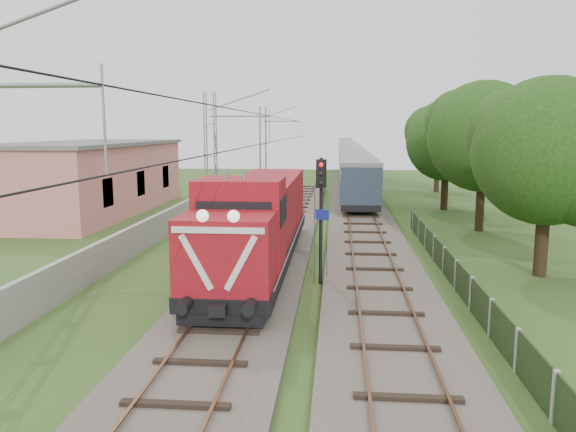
# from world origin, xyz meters

# --- Properties ---
(ground) EXTENTS (140.00, 140.00, 0.00)m
(ground) POSITION_xyz_m (0.00, 0.00, 0.00)
(ground) COLOR #314B1C
(ground) RESTS_ON ground
(track_main) EXTENTS (4.20, 70.00, 0.45)m
(track_main) POSITION_xyz_m (0.00, 7.00, 0.18)
(track_main) COLOR #6B6054
(track_main) RESTS_ON ground
(track_side) EXTENTS (4.20, 80.00, 0.45)m
(track_side) POSITION_xyz_m (5.00, 20.00, 0.18)
(track_side) COLOR #6B6054
(track_side) RESTS_ON ground
(catenary) EXTENTS (3.31, 70.00, 8.00)m
(catenary) POSITION_xyz_m (-2.95, 12.00, 4.05)
(catenary) COLOR gray
(catenary) RESTS_ON ground
(boundary_wall) EXTENTS (0.25, 40.00, 1.50)m
(boundary_wall) POSITION_xyz_m (-6.50, 12.00, 0.75)
(boundary_wall) COLOR #9E9E99
(boundary_wall) RESTS_ON ground
(station_building) EXTENTS (8.40, 20.40, 5.22)m
(station_building) POSITION_xyz_m (-15.00, 24.00, 2.63)
(station_building) COLOR #D57272
(station_building) RESTS_ON ground
(fence) EXTENTS (0.12, 32.00, 1.20)m
(fence) POSITION_xyz_m (8.00, 3.00, 0.60)
(fence) COLOR black
(fence) RESTS_ON ground
(locomotive) EXTENTS (3.01, 17.16, 4.36)m
(locomotive) POSITION_xyz_m (0.00, 7.95, 2.25)
(locomotive) COLOR black
(locomotive) RESTS_ON ground
(coach_rake) EXTENTS (2.84, 106.34, 3.29)m
(coach_rake) POSITION_xyz_m (5.00, 74.68, 2.39)
(coach_rake) COLOR black
(coach_rake) RESTS_ON ground
(signal_post) EXTENTS (0.53, 0.43, 5.06)m
(signal_post) POSITION_xyz_m (2.76, 5.87, 3.47)
(signal_post) COLOR black
(signal_post) RESTS_ON ground
(tree_a) EXTENTS (6.42, 6.11, 8.32)m
(tree_a) POSITION_xyz_m (12.06, 7.98, 5.19)
(tree_a) COLOR #312514
(tree_a) RESTS_ON ground
(tree_b) EXTENTS (6.97, 6.64, 9.03)m
(tree_b) POSITION_xyz_m (12.13, 18.64, 5.64)
(tree_b) COLOR #312514
(tree_b) RESTS_ON ground
(tree_c) EXTENTS (6.44, 6.14, 8.35)m
(tree_c) POSITION_xyz_m (11.69, 27.73, 5.21)
(tree_c) COLOR #312514
(tree_c) RESTS_ON ground
(tree_d) EXTENTS (6.60, 6.28, 8.55)m
(tree_d) POSITION_xyz_m (13.20, 40.04, 5.34)
(tree_d) COLOR #312514
(tree_d) RESTS_ON ground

